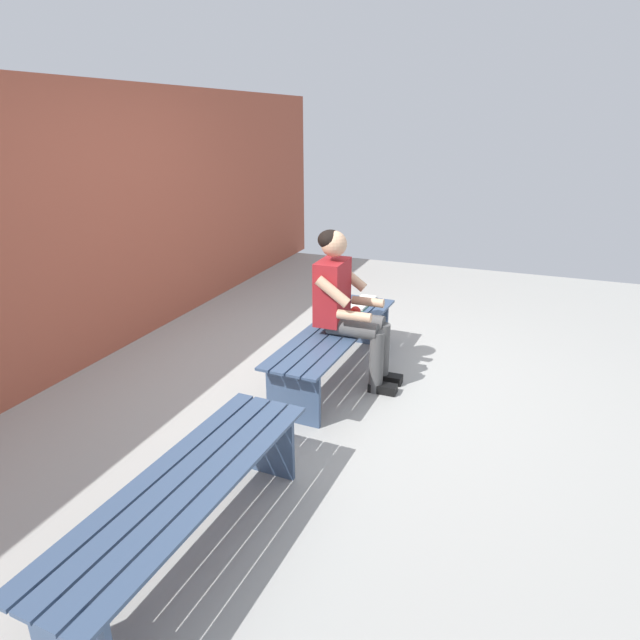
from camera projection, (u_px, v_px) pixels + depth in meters
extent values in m
cube|color=#9E9E99|center=(432.00, 479.00, 3.27)|extent=(10.00, 7.00, 0.04)
cube|color=#9E4C38|center=(63.00, 230.00, 4.42)|extent=(9.50, 0.24, 2.33)
cube|color=#384C6B|center=(316.00, 327.00, 4.44)|extent=(1.80, 0.18, 0.02)
cube|color=#384C6B|center=(329.00, 329.00, 4.39)|extent=(1.80, 0.18, 0.02)
cube|color=#384C6B|center=(342.00, 331.00, 4.35)|extent=(1.80, 0.18, 0.02)
cube|color=#384C6B|center=(356.00, 333.00, 4.30)|extent=(1.80, 0.18, 0.02)
cube|color=#384C6B|center=(367.00, 323.00, 5.11)|extent=(0.05, 0.41, 0.41)
cube|color=#384C6B|center=(293.00, 396.00, 3.78)|extent=(0.05, 0.41, 0.41)
cube|color=#384C6B|center=(155.00, 472.00, 2.61)|extent=(1.68, 0.18, 0.02)
cube|color=#384C6B|center=(175.00, 479.00, 2.57)|extent=(1.68, 0.18, 0.02)
cube|color=#384C6B|center=(196.00, 485.00, 2.52)|extent=(1.68, 0.18, 0.02)
cube|color=#384C6B|center=(217.00, 492.00, 2.48)|extent=(1.68, 0.18, 0.02)
cube|color=#384C6B|center=(263.00, 442.00, 3.24)|extent=(0.05, 0.41, 0.41)
cube|color=maroon|center=(332.00, 292.00, 4.24)|extent=(0.34, 0.20, 0.50)
sphere|color=tan|center=(334.00, 244.00, 4.10)|extent=(0.20, 0.20, 0.20)
ellipsoid|color=black|center=(330.00, 240.00, 4.10)|extent=(0.20, 0.19, 0.15)
cylinder|color=#4C4C4C|center=(359.00, 321.00, 4.33)|extent=(0.13, 0.40, 0.13)
cylinder|color=#4C4C4C|center=(352.00, 329.00, 4.18)|extent=(0.13, 0.40, 0.13)
cylinder|color=#4C4C4C|center=(382.00, 353.00, 4.35)|extent=(0.11, 0.11, 0.50)
cube|color=black|center=(388.00, 379.00, 4.41)|extent=(0.10, 0.22, 0.07)
cylinder|color=#4C4C4C|center=(376.00, 362.00, 4.20)|extent=(0.11, 0.11, 0.50)
cube|color=black|center=(383.00, 388.00, 4.25)|extent=(0.10, 0.22, 0.07)
cylinder|color=tan|center=(351.00, 277.00, 4.37)|extent=(0.08, 0.28, 0.23)
cylinder|color=tan|center=(368.00, 302.00, 4.35)|extent=(0.07, 0.26, 0.07)
cylinder|color=tan|center=(333.00, 292.00, 4.00)|extent=(0.08, 0.28, 0.23)
cylinder|color=tan|center=(354.00, 316.00, 4.04)|extent=(0.07, 0.26, 0.07)
sphere|color=red|center=(356.00, 311.00, 4.63)|extent=(0.09, 0.09, 0.09)
cube|color=white|center=(366.00, 299.00, 5.04)|extent=(0.21, 0.16, 0.02)
cube|color=white|center=(358.00, 306.00, 4.86)|extent=(0.21, 0.16, 0.02)
cube|color=#33724C|center=(362.00, 303.00, 4.96)|extent=(0.42, 0.18, 0.01)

